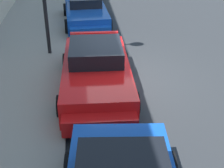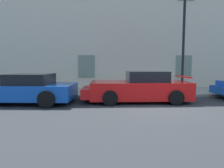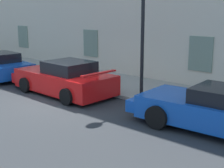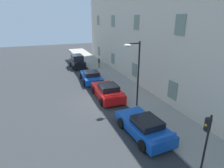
{
  "view_description": "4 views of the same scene",
  "coord_description": "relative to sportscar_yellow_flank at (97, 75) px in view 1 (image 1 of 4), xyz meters",
  "views": [
    {
      "loc": [
        -9.18,
        1.32,
        5.06
      ],
      "look_at": [
        -2.0,
        0.59,
        0.96
      ],
      "focal_mm": 49.75,
      "sensor_mm": 36.0,
      "label": 1
    },
    {
      "loc": [
        -2.43,
        -8.21,
        1.71
      ],
      "look_at": [
        -1.86,
        1.38,
        0.77
      ],
      "focal_mm": 31.77,
      "sensor_mm": 36.0,
      "label": 2
    },
    {
      "loc": [
        9.59,
        -7.6,
        3.48
      ],
      "look_at": [
        1.78,
        1.25,
        0.72
      ],
      "focal_mm": 51.53,
      "sensor_mm": 36.0,
      "label": 3
    },
    {
      "loc": [
        14.93,
        -4.68,
        7.32
      ],
      "look_at": [
        -0.99,
        1.55,
        1.18
      ],
      "focal_mm": 30.08,
      "sensor_mm": 36.0,
      "label": 4
    }
  ],
  "objects": [
    {
      "name": "sidewalk",
      "position": [
        0.77,
        2.62,
        -0.54
      ],
      "size": [
        60.0,
        3.41,
        0.14
      ],
      "primitive_type": "cube",
      "color": "gray",
      "rests_on": "ground"
    },
    {
      "name": "sportscar_yellow_flank",
      "position": [
        0.0,
        0.0,
        0.0
      ],
      "size": [
        4.95,
        2.35,
        1.41
      ],
      "color": "red",
      "rests_on": "ground"
    },
    {
      "name": "ground_plane",
      "position": [
        0.77,
        -0.94,
        -0.61
      ],
      "size": [
        80.0,
        80.0,
        0.0
      ],
      "primitive_type": "plane",
      "color": "#2B2D30"
    },
    {
      "name": "sportscar_white_middle",
      "position": [
        6.51,
        0.14,
        -0.0
      ],
      "size": [
        4.81,
        2.32,
        1.31
      ],
      "color": "#144CB2",
      "rests_on": "ground"
    }
  ]
}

